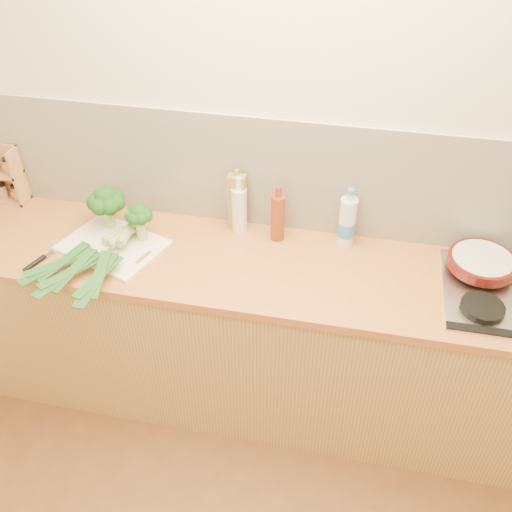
{
  "coord_description": "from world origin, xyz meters",
  "views": [
    {
      "loc": [
        0.33,
        -0.66,
        2.48
      ],
      "look_at": [
        -0.04,
        1.1,
        1.02
      ],
      "focal_mm": 40.0,
      "sensor_mm": 36.0,
      "label": 1
    }
  ],
  "objects_px": {
    "skillet": "(483,262)",
    "spice_rack": "(0,176)",
    "chefs_knife": "(41,259)",
    "chopping_board": "(113,245)"
  },
  "relations": [
    {
      "from": "chopping_board",
      "to": "chefs_knife",
      "type": "xyz_separation_m",
      "value": [
        -0.27,
        -0.16,
        0.0
      ]
    },
    {
      "from": "chefs_knife",
      "to": "skillet",
      "type": "height_order",
      "value": "skillet"
    },
    {
      "from": "skillet",
      "to": "spice_rack",
      "type": "height_order",
      "value": "spice_rack"
    },
    {
      "from": "chefs_knife",
      "to": "skillet",
      "type": "relative_size",
      "value": 0.69
    },
    {
      "from": "chopping_board",
      "to": "skillet",
      "type": "height_order",
      "value": "skillet"
    },
    {
      "from": "chopping_board",
      "to": "skillet",
      "type": "bearing_deg",
      "value": 24.81
    },
    {
      "from": "chopping_board",
      "to": "chefs_knife",
      "type": "distance_m",
      "value": 0.31
    },
    {
      "from": "spice_rack",
      "to": "skillet",
      "type": "bearing_deg",
      "value": -3.01
    },
    {
      "from": "chefs_knife",
      "to": "skillet",
      "type": "distance_m",
      "value": 1.89
    },
    {
      "from": "skillet",
      "to": "spice_rack",
      "type": "xyz_separation_m",
      "value": [
        -2.27,
        0.12,
        0.06
      ]
    }
  ]
}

